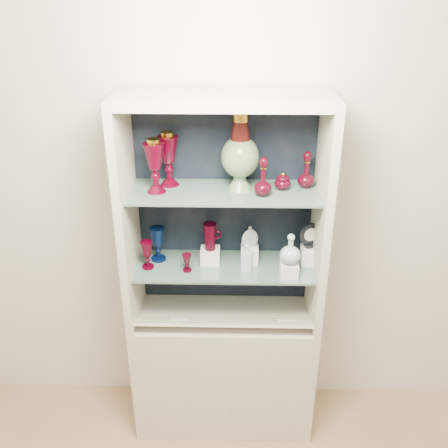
{
  "coord_description": "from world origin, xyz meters",
  "views": [
    {
      "loc": [
        0.05,
        -0.7,
        2.39
      ],
      "look_at": [
        0.0,
        1.53,
        1.3
      ],
      "focal_mm": 40.0,
      "sensor_mm": 36.0,
      "label": 1
    }
  ],
  "objects_px": {
    "pedestal_lamp_left": "(169,159)",
    "ruby_pitcher": "(210,237)",
    "enamel_urn": "(240,151)",
    "cobalt_goblet": "(158,244)",
    "cameo_medallion": "(310,235)",
    "clear_round_decanter": "(290,250)",
    "clear_square_bottle": "(247,257)",
    "lidded_bowl": "(283,181)",
    "ruby_goblet_tall": "(147,255)",
    "ruby_goblet_small": "(187,263)",
    "pedestal_lamp_right": "(155,166)",
    "ruby_decanter_a": "(263,174)",
    "ruby_decanter_b": "(307,168)",
    "flat_flask": "(250,236)"
  },
  "relations": [
    {
      "from": "ruby_goblet_tall",
      "to": "ruby_goblet_small",
      "type": "relative_size",
      "value": 1.58
    },
    {
      "from": "ruby_decanter_a",
      "to": "cameo_medallion",
      "type": "height_order",
      "value": "ruby_decanter_a"
    },
    {
      "from": "pedestal_lamp_right",
      "to": "flat_flask",
      "type": "bearing_deg",
      "value": 6.58
    },
    {
      "from": "ruby_decanter_b",
      "to": "ruby_goblet_tall",
      "type": "bearing_deg",
      "value": -173.46
    },
    {
      "from": "clear_round_decanter",
      "to": "pedestal_lamp_right",
      "type": "bearing_deg",
      "value": 173.48
    },
    {
      "from": "enamel_urn",
      "to": "ruby_pitcher",
      "type": "bearing_deg",
      "value": -178.2
    },
    {
      "from": "pedestal_lamp_right",
      "to": "ruby_goblet_small",
      "type": "distance_m",
      "value": 0.52
    },
    {
      "from": "enamel_urn",
      "to": "cobalt_goblet",
      "type": "bearing_deg",
      "value": 177.73
    },
    {
      "from": "pedestal_lamp_right",
      "to": "clear_square_bottle",
      "type": "distance_m",
      "value": 0.65
    },
    {
      "from": "ruby_goblet_small",
      "to": "clear_round_decanter",
      "type": "height_order",
      "value": "clear_round_decanter"
    },
    {
      "from": "lidded_bowl",
      "to": "ruby_goblet_tall",
      "type": "bearing_deg",
      "value": -174.86
    },
    {
      "from": "cameo_medallion",
      "to": "clear_round_decanter",
      "type": "bearing_deg",
      "value": -153.47
    },
    {
      "from": "ruby_decanter_a",
      "to": "cobalt_goblet",
      "type": "relative_size",
      "value": 1.14
    },
    {
      "from": "clear_square_bottle",
      "to": "ruby_pitcher",
      "type": "bearing_deg",
      "value": 160.9
    },
    {
      "from": "cameo_medallion",
      "to": "cobalt_goblet",
      "type": "bearing_deg",
      "value": 158.74
    },
    {
      "from": "ruby_decanter_a",
      "to": "clear_round_decanter",
      "type": "xyz_separation_m",
      "value": [
        0.15,
        -0.04,
        -0.38
      ]
    },
    {
      "from": "ruby_decanter_b",
      "to": "clear_round_decanter",
      "type": "xyz_separation_m",
      "value": [
        -0.07,
        -0.15,
        -0.37
      ]
    },
    {
      "from": "cobalt_goblet",
      "to": "clear_square_bottle",
      "type": "xyz_separation_m",
      "value": [
        0.47,
        -0.09,
        -0.02
      ]
    },
    {
      "from": "pedestal_lamp_right",
      "to": "ruby_pitcher",
      "type": "xyz_separation_m",
      "value": [
        0.25,
        0.04,
        -0.4
      ]
    },
    {
      "from": "ruby_decanter_b",
      "to": "clear_round_decanter",
      "type": "relative_size",
      "value": 1.26
    },
    {
      "from": "cobalt_goblet",
      "to": "ruby_goblet_small",
      "type": "relative_size",
      "value": 1.96
    },
    {
      "from": "cameo_medallion",
      "to": "pedestal_lamp_right",
      "type": "bearing_deg",
      "value": 163.54
    },
    {
      "from": "ruby_decanter_b",
      "to": "cobalt_goblet",
      "type": "distance_m",
      "value": 0.86
    },
    {
      "from": "enamel_urn",
      "to": "ruby_decanter_b",
      "type": "relative_size",
      "value": 1.93
    },
    {
      "from": "pedestal_lamp_right",
      "to": "flat_flask",
      "type": "height_order",
      "value": "pedestal_lamp_right"
    },
    {
      "from": "ruby_goblet_tall",
      "to": "pedestal_lamp_right",
      "type": "bearing_deg",
      "value": 15.65
    },
    {
      "from": "clear_round_decanter",
      "to": "enamel_urn",
      "type": "bearing_deg",
      "value": 154.08
    },
    {
      "from": "clear_round_decanter",
      "to": "flat_flask",
      "type": "bearing_deg",
      "value": 146.84
    },
    {
      "from": "pedestal_lamp_left",
      "to": "lidded_bowl",
      "type": "height_order",
      "value": "pedestal_lamp_left"
    },
    {
      "from": "ruby_decanter_a",
      "to": "clear_round_decanter",
      "type": "relative_size",
      "value": 1.37
    },
    {
      "from": "ruby_decanter_a",
      "to": "ruby_pitcher",
      "type": "bearing_deg",
      "value": 162.45
    },
    {
      "from": "pedestal_lamp_right",
      "to": "clear_round_decanter",
      "type": "distance_m",
      "value": 0.78
    },
    {
      "from": "clear_square_bottle",
      "to": "flat_flask",
      "type": "xyz_separation_m",
      "value": [
        0.02,
        0.08,
        0.08
      ]
    },
    {
      "from": "pedestal_lamp_left",
      "to": "ruby_pitcher",
      "type": "distance_m",
      "value": 0.45
    },
    {
      "from": "ruby_pitcher",
      "to": "pedestal_lamp_right",
      "type": "bearing_deg",
      "value": 177.75
    },
    {
      "from": "pedestal_lamp_left",
      "to": "ruby_decanter_a",
      "type": "xyz_separation_m",
      "value": [
        0.46,
        -0.13,
        -0.03
      ]
    },
    {
      "from": "ruby_goblet_small",
      "to": "flat_flask",
      "type": "relative_size",
      "value": 0.78
    },
    {
      "from": "pedestal_lamp_right",
      "to": "enamel_urn",
      "type": "bearing_deg",
      "value": 6.82
    },
    {
      "from": "ruby_decanter_b",
      "to": "ruby_goblet_tall",
      "type": "relative_size",
      "value": 1.3
    },
    {
      "from": "enamel_urn",
      "to": "ruby_pitcher",
      "type": "xyz_separation_m",
      "value": [
        -0.15,
        -0.0,
        -0.46
      ]
    },
    {
      "from": "pedestal_lamp_left",
      "to": "clear_round_decanter",
      "type": "bearing_deg",
      "value": -15.54
    },
    {
      "from": "pedestal_lamp_right",
      "to": "lidded_bowl",
      "type": "relative_size",
      "value": 2.91
    },
    {
      "from": "pedestal_lamp_left",
      "to": "cameo_medallion",
      "type": "height_order",
      "value": "pedestal_lamp_left"
    },
    {
      "from": "clear_square_bottle",
      "to": "enamel_urn",
      "type": "bearing_deg",
      "value": 120.77
    },
    {
      "from": "ruby_goblet_tall",
      "to": "clear_round_decanter",
      "type": "bearing_deg",
      "value": -4.48
    },
    {
      "from": "ruby_decanter_b",
      "to": "ruby_pitcher",
      "type": "relative_size",
      "value": 1.34
    },
    {
      "from": "pedestal_lamp_right",
      "to": "clear_square_bottle",
      "type": "height_order",
      "value": "pedestal_lamp_right"
    },
    {
      "from": "enamel_urn",
      "to": "ruby_decanter_a",
      "type": "distance_m",
      "value": 0.16
    },
    {
      "from": "cameo_medallion",
      "to": "pedestal_lamp_left",
      "type": "bearing_deg",
      "value": 156.33
    },
    {
      "from": "lidded_bowl",
      "to": "ruby_pitcher",
      "type": "relative_size",
      "value": 0.62
    }
  ]
}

